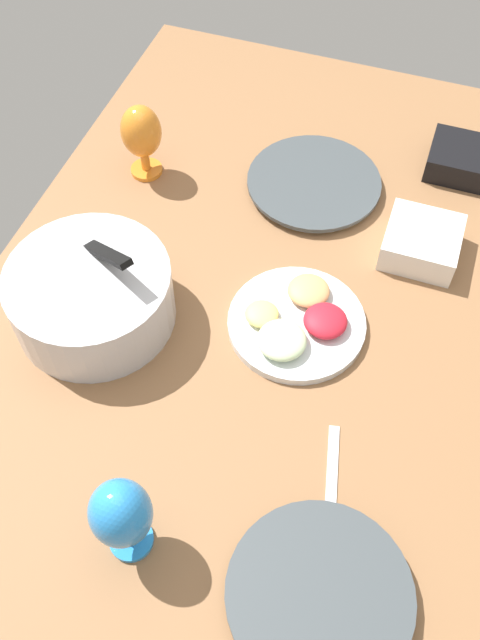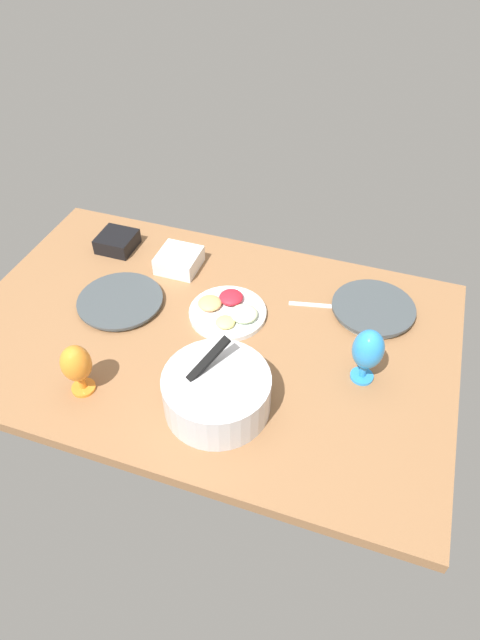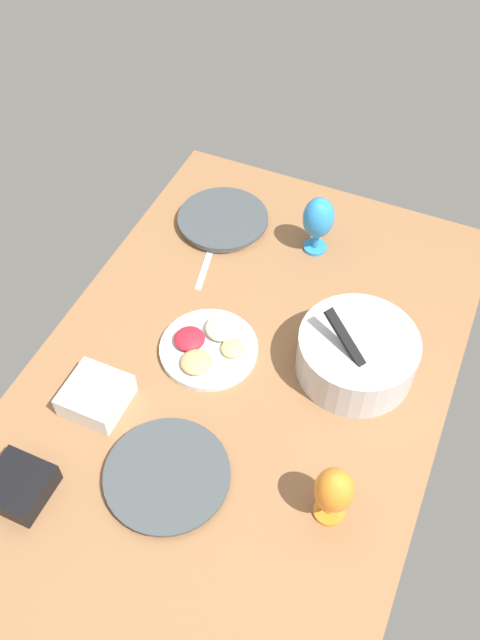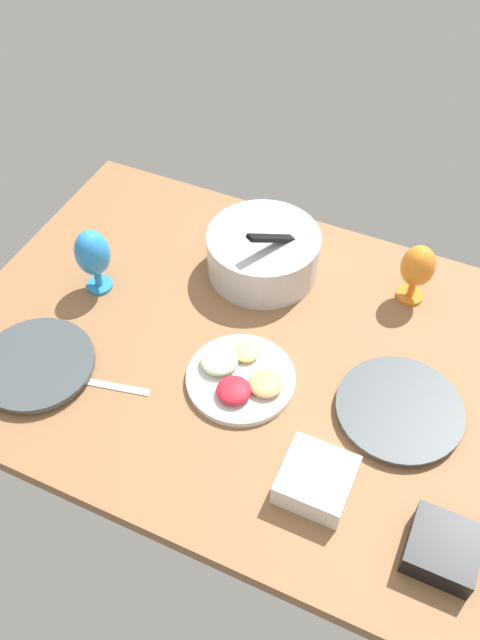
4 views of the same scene
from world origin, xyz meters
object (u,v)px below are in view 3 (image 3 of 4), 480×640
dinner_plate_right (167,476)px  hurricane_glass_orange (334,491)px  square_bowl_white (96,395)px  hurricane_glass_blue (318,219)px  fruit_platter (209,346)px  square_bowl_black (18,485)px  dinner_plate_left (223,220)px  mixing_bowl (357,353)px

dinner_plate_right → hurricane_glass_orange: bearing=101.2°
square_bowl_white → hurricane_glass_blue: bearing=156.8°
dinner_plate_right → square_bowl_white: square_bowl_white is taller
fruit_platter → square_bowl_black: 57.77cm
dinner_plate_left → mixing_bowl: size_ratio=0.92×
dinner_plate_left → fruit_platter: 49.00cm
dinner_plate_left → square_bowl_white: size_ratio=1.91×
dinner_plate_right → square_bowl_white: (-11.09, -25.45, 2.36)cm
mixing_bowl → hurricane_glass_blue: (-37.45, -24.12, 5.12)cm
dinner_plate_left → hurricane_glass_blue: bearing=92.5°
hurricane_glass_blue → mixing_bowl: bearing=32.8°
mixing_bowl → square_bowl_black: mixing_bowl is taller
dinner_plate_right → hurricane_glass_blue: 85.22cm
square_bowl_white → dinner_plate_right: bearing=66.5°
fruit_platter → square_bowl_black: (53.45, -21.88, 1.48)cm
hurricane_glass_blue → hurricane_glass_orange: size_ratio=1.10×
dinner_plate_right → fruit_platter: bearing=-169.3°
fruit_platter → mixing_bowl: bearing=104.9°
dinner_plate_right → hurricane_glass_orange: hurricane_glass_orange is taller
hurricane_glass_orange → square_bowl_black: 70.28cm
fruit_platter → dinner_plate_left: bearing=-159.7°
hurricane_glass_blue → hurricane_glass_orange: (77.08, 30.97, -1.14)cm
dinner_plate_left → dinner_plate_right: dinner_plate_left is taller
hurricane_glass_orange → fruit_platter: bearing=-124.2°
square_bowl_white → mixing_bowl: bearing=122.9°
hurricane_glass_orange → square_bowl_white: hurricane_glass_orange is taller
dinner_plate_right → fruit_platter: size_ratio=1.12×
dinner_plate_right → hurricane_glass_blue: size_ratio=1.54×
fruit_platter → square_bowl_white: (25.98, -18.42, 1.79)cm
hurricane_glass_orange → square_bowl_black: bearing=-70.2°
hurricane_glass_blue → square_bowl_white: (73.26, -31.33, -8.22)cm
mixing_bowl → square_bowl_white: 66.08cm
square_bowl_white → square_bowl_black: square_bowl_white is taller
fruit_platter → hurricane_glass_blue: hurricane_glass_blue is taller
square_bowl_black → hurricane_glass_blue: bearing=160.9°
mixing_bowl → hurricane_glass_orange: mixing_bowl is taller
dinner_plate_right → square_bowl_black: size_ratio=2.18×
square_bowl_black → dinner_plate_right: bearing=119.5°
mixing_bowl → hurricane_glass_orange: 40.41cm
dinner_plate_left → hurricane_glass_blue: size_ratio=1.47×
fruit_platter → square_bowl_black: square_bowl_black is taller
dinner_plate_left → square_bowl_white: 71.99cm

